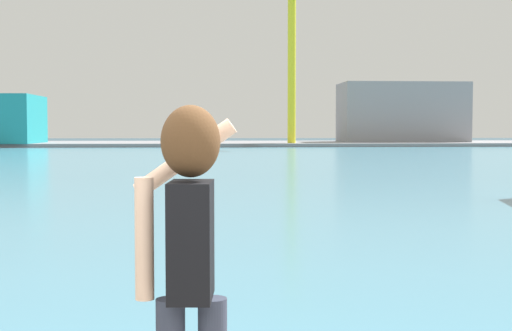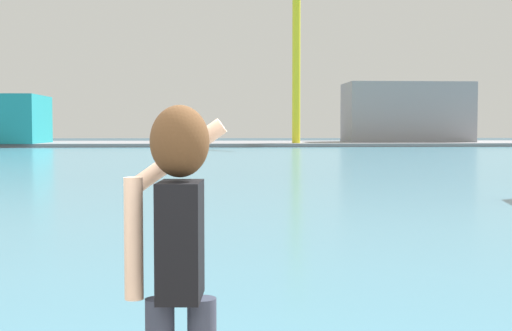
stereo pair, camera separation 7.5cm
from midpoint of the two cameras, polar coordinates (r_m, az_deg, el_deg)
The scene contains 6 objects.
ground_plane at distance 52.61m, azimuth -3.36°, elevation 0.51°, with size 220.00×220.00×0.00m, color #334751.
harbor_water at distance 54.60m, azimuth -3.36°, elevation 0.61°, with size 140.00×100.00×0.02m, color teal.
far_shore_dock at distance 94.58m, azimuth -3.39°, elevation 1.77°, with size 140.00×20.00×0.45m, color gray.
person_photographer at distance 3.40m, azimuth -5.64°, elevation -6.58°, with size 0.53×0.55×1.74m.
warehouse_right at distance 98.33m, azimuth 12.05°, elevation 4.20°, with size 16.63×8.16×7.95m, color gray.
port_crane at distance 87.18m, azimuth 3.81°, elevation 9.27°, with size 6.18×11.10×18.66m.
Camera 2 is at (-0.02, -2.56, 2.31)m, focal length 49.65 mm.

